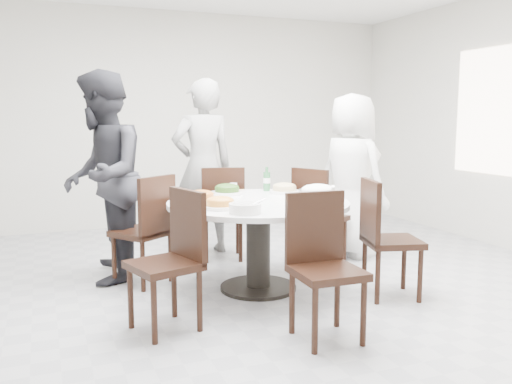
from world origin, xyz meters
name	(u,v)px	position (x,y,z in m)	size (l,w,h in m)	color
floor	(264,287)	(0.00, 0.00, 0.00)	(6.00, 6.00, 0.01)	#A1A1A6
wall_back	(178,120)	(0.00, 3.00, 1.40)	(6.00, 0.01, 2.80)	beige
dining_table	(258,246)	(-0.07, -0.03, 0.38)	(1.50, 1.50, 0.75)	white
chair_ne	(321,215)	(0.82, 0.52, 0.47)	(0.42, 0.42, 0.95)	black
chair_n	(222,212)	(-0.03, 1.04, 0.47)	(0.42, 0.42, 0.95)	black
chair_nw	(142,230)	(-0.94, 0.50, 0.47)	(0.42, 0.42, 0.95)	black
chair_sw	(164,262)	(-0.98, -0.61, 0.47)	(0.42, 0.42, 0.95)	black
chair_s	(327,269)	(-0.04, -1.16, 0.47)	(0.42, 0.42, 0.95)	black
chair_se	(392,239)	(0.86, -0.60, 0.47)	(0.42, 0.42, 0.95)	black
diner_right	(351,176)	(1.26, 0.68, 0.84)	(0.82, 0.53, 1.67)	white
diner_middle	(203,167)	(-0.14, 1.35, 0.91)	(0.67, 0.44, 1.83)	black
diner_left	(102,177)	(-1.23, 0.71, 0.92)	(0.89, 0.70, 1.84)	black
dish_greens	(227,190)	(-0.18, 0.43, 0.79)	(0.28, 0.28, 0.07)	white
dish_pale	(284,189)	(0.33, 0.31, 0.79)	(0.27, 0.27, 0.07)	white
dish_orange	(201,197)	(-0.51, 0.12, 0.79)	(0.28, 0.28, 0.07)	white
dish_redbrown	(315,198)	(0.36, -0.22, 0.78)	(0.26, 0.26, 0.07)	white
dish_tofu	(220,204)	(-0.47, -0.27, 0.78)	(0.27, 0.27, 0.07)	white
rice_bowl	(318,198)	(0.26, -0.45, 0.82)	(0.30, 0.30, 0.13)	silver
soup_bowl	(245,208)	(-0.36, -0.52, 0.79)	(0.24, 0.24, 0.07)	white
beverage_bottle	(267,179)	(0.24, 0.51, 0.86)	(0.06, 0.06, 0.23)	#296638
tea_cups	(233,187)	(-0.06, 0.60, 0.79)	(0.07, 0.07, 0.08)	white
chopsticks	(228,190)	(-0.10, 0.65, 0.76)	(0.24, 0.04, 0.01)	tan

